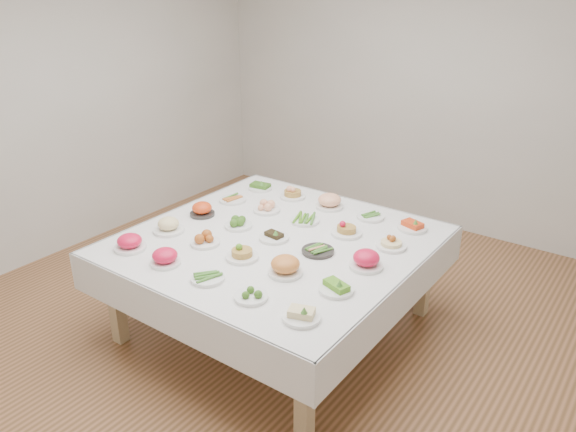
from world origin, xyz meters
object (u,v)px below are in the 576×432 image
Objects in this scene: dish_12 at (274,235)px; dish_24 at (412,225)px; dish_0 at (129,240)px; display_table at (276,248)px.

dish_24 is (0.74, 0.75, -0.00)m from dish_12.
dish_12 is at bearing 45.02° from dish_0.
dish_12 is (0.72, 0.72, -0.04)m from dish_0.
dish_24 is at bearing 45.21° from dish_0.
display_table is 1.04m from dish_24.
display_table is 9.45× the size of dish_12.
display_table is 0.11m from dish_12.
dish_12 is (-0.01, -0.01, 0.11)m from display_table.
display_table is at bearing 46.35° from dish_12.
dish_0 is 2.06m from dish_24.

